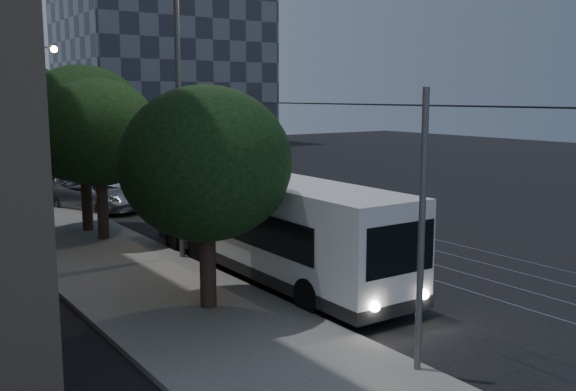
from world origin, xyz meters
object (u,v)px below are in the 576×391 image
(car_white_a, at_px, (115,190))
(car_white_d, at_px, (10,163))
(pickup_silver, at_px, (97,195))
(car_white_c, at_px, (49,168))
(streetlamp_far, at_px, (32,99))
(car_white_b, at_px, (75,182))
(streetlamp_near, at_px, (189,73))
(trolleybus, at_px, (265,223))

(car_white_a, relative_size, car_white_d, 1.23)
(pickup_silver, bearing_deg, car_white_a, 22.92)
(car_white_a, bearing_deg, car_white_d, 102.61)
(car_white_c, height_order, car_white_d, car_white_c)
(pickup_silver, height_order, car_white_d, pickup_silver)
(car_white_d, relative_size, streetlamp_far, 0.39)
(car_white_b, height_order, streetlamp_near, streetlamp_near)
(pickup_silver, distance_m, streetlamp_far, 11.36)
(car_white_d, height_order, streetlamp_near, streetlamp_near)
(streetlamp_near, xyz_separation_m, streetlamp_far, (-0.03, 22.17, -1.02))
(car_white_b, bearing_deg, car_white_c, 89.32)
(car_white_c, bearing_deg, car_white_d, 95.16)
(pickup_silver, relative_size, streetlamp_far, 0.62)
(car_white_b, xyz_separation_m, streetlamp_far, (-1.20, 4.16, 4.88))
(car_white_a, bearing_deg, car_white_b, 107.66)
(car_white_b, bearing_deg, car_white_d, 97.70)
(car_white_c, height_order, streetlamp_near, streetlamp_near)
(car_white_a, xyz_separation_m, car_white_b, (-0.78, 4.67, -0.05))
(car_white_b, bearing_deg, streetlamp_near, -88.80)
(trolleybus, height_order, car_white_a, trolleybus)
(car_white_a, relative_size, car_white_b, 0.91)
(streetlamp_near, bearing_deg, car_white_c, 85.64)
(car_white_b, distance_m, streetlamp_far, 6.52)
(trolleybus, distance_m, pickup_silver, 15.02)
(trolleybus, bearing_deg, car_white_a, 87.91)
(trolleybus, relative_size, car_white_b, 2.59)
(pickup_silver, distance_m, car_white_c, 15.36)
(pickup_silver, height_order, car_white_b, pickup_silver)
(pickup_silver, bearing_deg, streetlamp_near, -114.07)
(car_white_c, bearing_deg, car_white_b, -107.13)
(car_white_c, bearing_deg, trolleybus, -103.36)
(car_white_a, distance_m, car_white_b, 4.73)
(trolleybus, distance_m, streetlamp_far, 25.58)
(car_white_a, distance_m, streetlamp_near, 14.70)
(pickup_silver, height_order, streetlamp_far, streetlamp_far)
(trolleybus, xyz_separation_m, car_white_d, (-0.63, 35.59, -1.10))
(trolleybus, relative_size, car_white_a, 2.84)
(pickup_silver, relative_size, car_white_b, 1.18)
(pickup_silver, xyz_separation_m, car_white_a, (1.48, 1.46, -0.04))
(streetlamp_far, bearing_deg, car_white_a, -77.37)
(car_white_b, distance_m, car_white_d, 14.50)
(car_white_b, xyz_separation_m, streetlamp_near, (-1.17, -18.02, 5.90))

